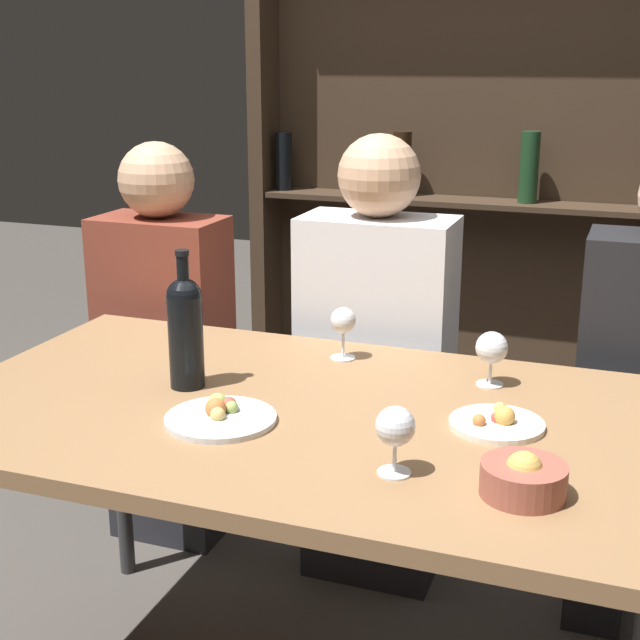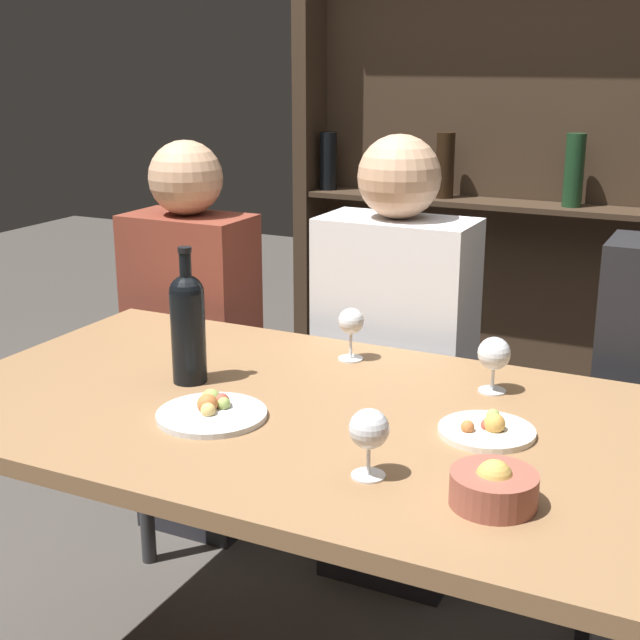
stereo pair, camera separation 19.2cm
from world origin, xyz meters
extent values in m
cube|color=olive|center=(0.00, 0.00, 0.75)|extent=(1.52, 0.90, 0.04)
cylinder|color=#2D2D30|center=(-0.70, 0.39, 0.37)|extent=(0.04, 0.04, 0.74)
cylinder|color=#2D2D30|center=(0.70, 0.39, 0.37)|extent=(0.04, 0.04, 0.74)
cube|color=#38281C|center=(0.00, 1.76, 1.03)|extent=(1.59, 0.02, 2.07)
cube|color=#38281C|center=(-0.79, 1.66, 1.03)|extent=(0.06, 0.18, 2.07)
cube|color=#38281C|center=(0.00, 1.66, 0.95)|extent=(1.51, 0.18, 0.02)
cylinder|color=black|center=(-0.71, 1.66, 1.07)|extent=(0.07, 0.07, 0.22)
cylinder|color=black|center=(-0.23, 1.66, 1.08)|extent=(0.07, 0.07, 0.24)
cylinder|color=#19381E|center=(0.23, 1.66, 1.09)|extent=(0.07, 0.07, 0.25)
cylinder|color=black|center=(-0.27, 0.03, 0.87)|extent=(0.08, 0.08, 0.21)
sphere|color=black|center=(-0.27, 0.03, 0.98)|extent=(0.08, 0.08, 0.08)
cylinder|color=black|center=(-0.27, 0.03, 1.02)|extent=(0.03, 0.03, 0.09)
cylinder|color=black|center=(-0.27, 0.03, 1.07)|extent=(0.03, 0.03, 0.01)
cylinder|color=silver|center=(-0.01, 0.32, 0.77)|extent=(0.06, 0.06, 0.00)
cylinder|color=silver|center=(-0.01, 0.32, 0.81)|extent=(0.01, 0.01, 0.08)
sphere|color=silver|center=(-0.01, 0.32, 0.87)|extent=(0.06, 0.06, 0.06)
cylinder|color=silver|center=(0.27, -0.23, 0.77)|extent=(0.06, 0.06, 0.00)
cylinder|color=silver|center=(0.27, -0.23, 0.81)|extent=(0.01, 0.01, 0.07)
sphere|color=silver|center=(0.27, -0.23, 0.86)|extent=(0.07, 0.07, 0.07)
cylinder|color=silver|center=(0.35, 0.26, 0.77)|extent=(0.06, 0.06, 0.00)
cylinder|color=silver|center=(0.35, 0.26, 0.81)|extent=(0.01, 0.01, 0.06)
sphere|color=silver|center=(0.35, 0.26, 0.86)|extent=(0.07, 0.07, 0.07)
cylinder|color=silver|center=(-0.11, -0.12, 0.78)|extent=(0.22, 0.22, 0.01)
sphere|color=#C67038|center=(-0.13, -0.12, 0.80)|extent=(0.04, 0.04, 0.04)
sphere|color=#E5BC66|center=(-0.11, -0.14, 0.79)|extent=(0.03, 0.03, 0.03)
sphere|color=#99B256|center=(-0.10, -0.09, 0.79)|extent=(0.03, 0.03, 0.03)
sphere|color=#B74C3D|center=(-0.11, -0.09, 0.79)|extent=(0.03, 0.03, 0.03)
sphere|color=#99B256|center=(-0.14, -0.09, 0.80)|extent=(0.04, 0.04, 0.04)
cylinder|color=silver|center=(0.40, 0.04, 0.78)|extent=(0.19, 0.19, 0.01)
sphere|color=#99B256|center=(0.40, 0.09, 0.79)|extent=(0.03, 0.03, 0.03)
sphere|color=#B74C3D|center=(0.40, 0.04, 0.79)|extent=(0.02, 0.02, 0.02)
sphere|color=gold|center=(0.42, 0.04, 0.80)|extent=(0.04, 0.04, 0.04)
sphere|color=#C67038|center=(0.37, 0.01, 0.79)|extent=(0.03, 0.03, 0.03)
sphere|color=#C67038|center=(0.41, 0.04, 0.79)|extent=(0.03, 0.03, 0.03)
cylinder|color=#995142|center=(0.49, -0.23, 0.80)|extent=(0.14, 0.14, 0.06)
sphere|color=gold|center=(0.49, -0.23, 0.82)|extent=(0.06, 0.06, 0.06)
cube|color=#26262B|center=(-0.69, 0.65, 0.23)|extent=(0.34, 0.22, 0.45)
cube|color=brown|center=(-0.69, 0.65, 0.73)|extent=(0.38, 0.22, 0.57)
sphere|color=tan|center=(-0.69, 0.65, 1.13)|extent=(0.22, 0.22, 0.22)
cube|color=#26262B|center=(-0.03, 0.65, 0.23)|extent=(0.37, 0.22, 0.45)
cube|color=white|center=(-0.03, 0.65, 0.75)|extent=(0.41, 0.22, 0.61)
sphere|color=tan|center=(-0.03, 0.65, 1.17)|extent=(0.22, 0.22, 0.22)
cube|color=#26262B|center=(0.71, 0.65, 0.23)|extent=(0.36, 0.22, 0.45)
camera|label=1|loc=(0.63, -1.59, 1.47)|focal=50.00mm
camera|label=2|loc=(0.81, -1.52, 1.47)|focal=50.00mm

